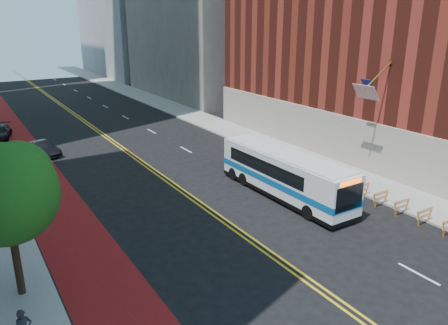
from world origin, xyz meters
The scene contains 13 objects.
ground centered at (0.00, 0.00, 0.00)m, with size 160.00×160.00×0.00m, color black.
sidewalk_right centered at (12.00, 30.00, 0.07)m, with size 4.00×140.00×0.15m, color gray.
bus_lane_paint centered at (-8.10, 30.00, 0.00)m, with size 3.60×140.00×0.01m, color maroon.
center_line_inner centered at (-0.18, 30.00, 0.00)m, with size 0.14×140.00×0.01m, color gold.
center_line_outer centered at (0.18, 30.00, 0.00)m, with size 0.14×140.00×0.01m, color gold.
lane_dashes centered at (4.80, 38.00, 0.01)m, with size 0.14×98.20×0.01m.
brick_building centered at (21.93, 12.00, 10.96)m, with size 18.73×36.00×22.00m.
construction_barriers centered at (9.60, 3.42, 0.68)m, with size 1.42×10.91×1.00m.
street_tree centered at (-11.24, 6.04, 4.91)m, with size 4.20×4.20×6.70m.
transit_bus centered at (5.42, 8.84, 1.60)m, with size 2.59×11.21×3.07m.
car_a centered at (-8.02, 21.03, 0.64)m, with size 1.51×3.76×1.28m, color black.
car_b centered at (-6.66, 26.88, 0.64)m, with size 1.36×3.90×1.29m, color black.
car_c centered at (-9.17, 35.03, 0.65)m, with size 1.82×4.47×1.30m, color black.
Camera 1 is at (-12.38, -12.31, 11.45)m, focal length 35.00 mm.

